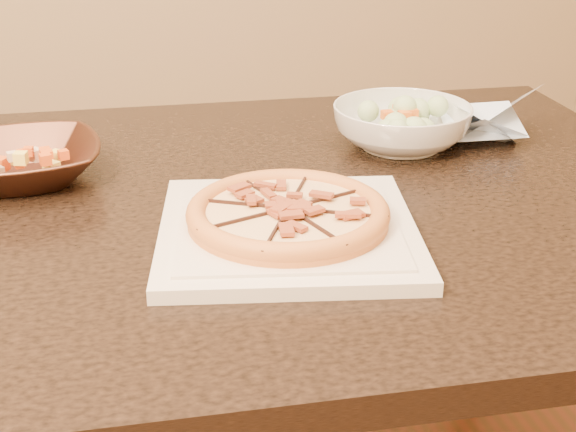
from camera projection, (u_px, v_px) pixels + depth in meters
name	position (u px, v px, depth m)	size (l,w,h in m)	color
dining_table	(195.00, 259.00, 1.16)	(1.52, 1.01, 0.75)	black
plate	(288.00, 230.00, 1.01)	(0.37, 0.37, 0.02)	beige
pizza	(288.00, 213.00, 1.00)	(0.26, 0.26, 0.03)	#C9592C
bronze_bowl	(22.00, 163.00, 1.18)	(0.23, 0.23, 0.06)	#512D1F
mixed_dish	(18.00, 136.00, 1.16)	(0.12, 0.11, 0.03)	#D5B08E
salad_bowl	(401.00, 126.00, 1.32)	(0.23, 0.23, 0.07)	silver
salad	(402.00, 95.00, 1.29)	(0.10, 0.11, 0.04)	#B8D196
cling_film	(488.00, 128.00, 1.34)	(0.16, 0.13, 0.05)	white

